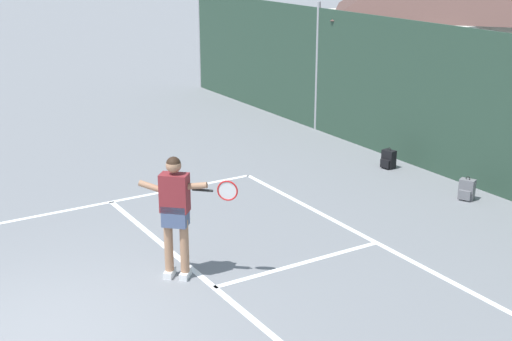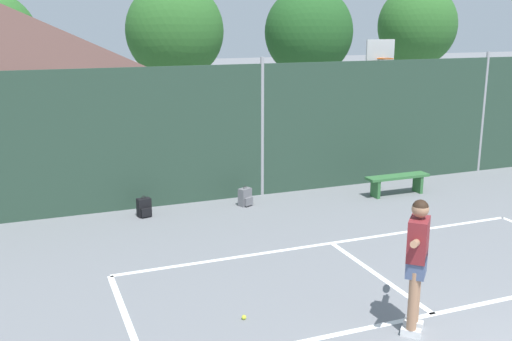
{
  "view_description": "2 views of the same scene",
  "coord_description": "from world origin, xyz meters",
  "px_view_note": "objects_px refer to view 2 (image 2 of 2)",
  "views": [
    {
      "loc": [
        8.21,
        -1.86,
        4.77
      ],
      "look_at": [
        -1.1,
        3.85,
        1.22
      ],
      "focal_mm": 50.47,
      "sensor_mm": 36.0,
      "label": 1
    },
    {
      "loc": [
        -5.21,
        -3.85,
        4.07
      ],
      "look_at": [
        -1.11,
        6.56,
        1.26
      ],
      "focal_mm": 42.13,
      "sensor_mm": 36.0,
      "label": 2
    }
  ],
  "objects_px": {
    "backpack_grey": "(245,197)",
    "courtside_bench": "(397,180)",
    "basketball_hoop": "(378,83)",
    "tennis_player": "(417,254)",
    "tennis_ball": "(244,317)",
    "backpack_black": "(144,208)"
  },
  "relations": [
    {
      "from": "backpack_black",
      "to": "backpack_grey",
      "type": "bearing_deg",
      "value": -1.31
    },
    {
      "from": "basketball_hoop",
      "to": "backpack_black",
      "type": "bearing_deg",
      "value": -160.35
    },
    {
      "from": "basketball_hoop",
      "to": "tennis_player",
      "type": "bearing_deg",
      "value": -119.48
    },
    {
      "from": "tennis_player",
      "to": "backpack_grey",
      "type": "bearing_deg",
      "value": 91.02
    },
    {
      "from": "tennis_ball",
      "to": "courtside_bench",
      "type": "height_order",
      "value": "courtside_bench"
    },
    {
      "from": "courtside_bench",
      "to": "basketball_hoop",
      "type": "bearing_deg",
      "value": 66.39
    },
    {
      "from": "basketball_hoop",
      "to": "courtside_bench",
      "type": "bearing_deg",
      "value": -113.61
    },
    {
      "from": "tennis_player",
      "to": "courtside_bench",
      "type": "relative_size",
      "value": 1.16
    },
    {
      "from": "tennis_ball",
      "to": "backpack_black",
      "type": "bearing_deg",
      "value": 94.48
    },
    {
      "from": "tennis_player",
      "to": "backpack_grey",
      "type": "height_order",
      "value": "tennis_player"
    },
    {
      "from": "tennis_player",
      "to": "basketball_hoop",
      "type": "bearing_deg",
      "value": 60.52
    },
    {
      "from": "basketball_hoop",
      "to": "tennis_player",
      "type": "height_order",
      "value": "basketball_hoop"
    },
    {
      "from": "backpack_black",
      "to": "basketball_hoop",
      "type": "bearing_deg",
      "value": 19.65
    },
    {
      "from": "tennis_player",
      "to": "tennis_ball",
      "type": "relative_size",
      "value": 28.1
    },
    {
      "from": "tennis_player",
      "to": "backpack_grey",
      "type": "xyz_separation_m",
      "value": [
        -0.11,
        6.12,
        -0.92
      ]
    },
    {
      "from": "courtside_bench",
      "to": "backpack_grey",
      "type": "bearing_deg",
      "value": 172.01
    },
    {
      "from": "backpack_grey",
      "to": "courtside_bench",
      "type": "bearing_deg",
      "value": -7.99
    },
    {
      "from": "tennis_player",
      "to": "tennis_ball",
      "type": "height_order",
      "value": "tennis_player"
    },
    {
      "from": "basketball_hoop",
      "to": "backpack_black",
      "type": "relative_size",
      "value": 7.67
    },
    {
      "from": "backpack_black",
      "to": "backpack_grey",
      "type": "distance_m",
      "value": 2.28
    },
    {
      "from": "tennis_ball",
      "to": "backpack_grey",
      "type": "relative_size",
      "value": 0.14
    },
    {
      "from": "basketball_hoop",
      "to": "courtside_bench",
      "type": "height_order",
      "value": "basketball_hoop"
    }
  ]
}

